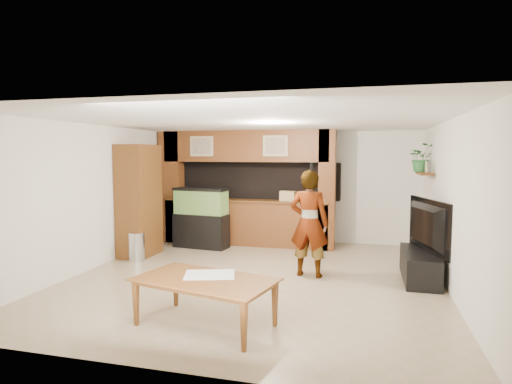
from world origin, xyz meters
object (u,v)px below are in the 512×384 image
(television, at_px, (421,226))
(person, at_px, (309,223))
(dining_table, at_px, (204,303))
(aquarium, at_px, (201,218))
(pantry_cabinet, at_px, (139,201))

(television, distance_m, person, 1.81)
(television, distance_m, dining_table, 3.89)
(aquarium, xyz_separation_m, person, (2.61, -1.64, 0.25))
(aquarium, distance_m, dining_table, 4.47)
(dining_table, bearing_deg, person, 82.67)
(pantry_cabinet, relative_size, aquarium, 1.70)
(pantry_cabinet, distance_m, dining_table, 4.15)
(person, distance_m, dining_table, 2.72)
(television, bearing_deg, dining_table, 118.42)
(television, bearing_deg, pantry_cabinet, 69.36)
(person, xyz_separation_m, dining_table, (-0.93, -2.48, -0.61))
(aquarium, relative_size, television, 0.89)
(aquarium, bearing_deg, person, -25.09)
(aquarium, bearing_deg, pantry_cabinet, -125.77)
(pantry_cabinet, relative_size, person, 1.25)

